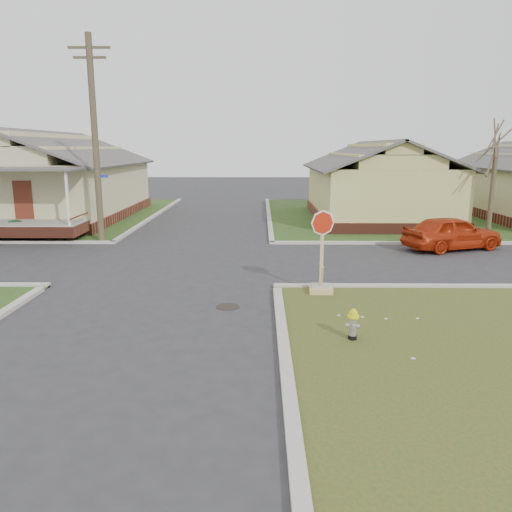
{
  "coord_description": "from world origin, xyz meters",
  "views": [
    {
      "loc": [
        3.1,
        -13.5,
        4.27
      ],
      "look_at": [
        2.95,
        1.0,
        1.1
      ],
      "focal_mm": 35.0,
      "sensor_mm": 36.0,
      "label": 1
    }
  ],
  "objects_px": {
    "utility_pole": "(95,138)",
    "fire_hydrant": "(353,322)",
    "stop_sign": "(321,275)",
    "red_sedan": "(452,233)"
  },
  "relations": [
    {
      "from": "fire_hydrant",
      "to": "stop_sign",
      "type": "distance_m",
      "value": 3.74
    },
    {
      "from": "utility_pole",
      "to": "fire_hydrant",
      "type": "bearing_deg",
      "value": -51.63
    },
    {
      "from": "stop_sign",
      "to": "fire_hydrant",
      "type": "bearing_deg",
      "value": -83.19
    },
    {
      "from": "utility_pole",
      "to": "stop_sign",
      "type": "bearing_deg",
      "value": -41.71
    },
    {
      "from": "fire_hydrant",
      "to": "stop_sign",
      "type": "relative_size",
      "value": 0.29
    },
    {
      "from": "utility_pole",
      "to": "fire_hydrant",
      "type": "height_order",
      "value": "utility_pole"
    },
    {
      "from": "red_sedan",
      "to": "fire_hydrant",
      "type": "bearing_deg",
      "value": 130.39
    },
    {
      "from": "utility_pole",
      "to": "red_sedan",
      "type": "xyz_separation_m",
      "value": [
        15.41,
        -1.48,
        -3.94
      ]
    },
    {
      "from": "utility_pole",
      "to": "red_sedan",
      "type": "height_order",
      "value": "utility_pole"
    },
    {
      "from": "red_sedan",
      "to": "utility_pole",
      "type": "bearing_deg",
      "value": 65.19
    }
  ]
}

